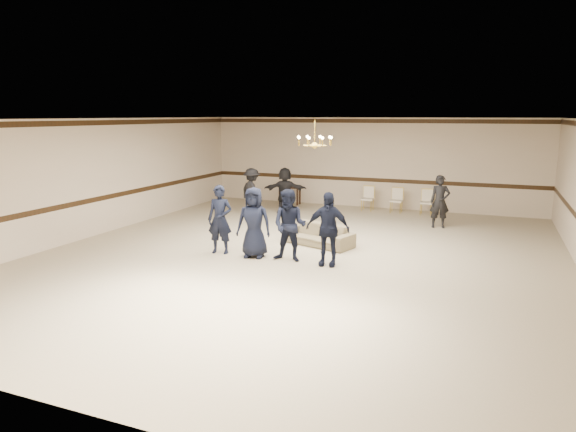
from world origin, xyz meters
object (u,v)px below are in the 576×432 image
(boy_a, at_px, (220,220))
(adult_mid, at_px, (285,190))
(adult_left, at_px, (252,192))
(banquet_chair_right, at_px, (426,202))
(settee, at_px, (318,235))
(console_table, at_px, (290,195))
(chandelier, at_px, (315,132))
(boy_b, at_px, (254,222))
(boy_d, at_px, (328,229))
(adult_right, at_px, (440,202))
(boy_c, at_px, (290,226))
(banquet_chair_mid, at_px, (396,201))
(banquet_chair_left, at_px, (368,199))

(boy_a, xyz_separation_m, adult_mid, (-0.48, 5.30, -0.04))
(adult_left, height_order, banquet_chair_right, adult_left)
(settee, xyz_separation_m, console_table, (-2.92, 5.35, 0.06))
(chandelier, relative_size, boy_b, 0.57)
(boy_b, bearing_deg, banquet_chair_right, 54.82)
(banquet_chair_right, bearing_deg, boy_b, -118.23)
(boy_a, xyz_separation_m, boy_d, (2.70, 0.00, 0.00))
(chandelier, distance_m, adult_right, 4.85)
(adult_right, bearing_deg, banquet_chair_right, 93.42)
(chandelier, height_order, adult_mid, chandelier)
(boy_d, bearing_deg, boy_c, 175.68)
(adult_mid, xyz_separation_m, console_table, (-0.49, 1.67, -0.45))
(adult_right, bearing_deg, console_table, 145.56)
(chandelier, distance_m, adult_left, 4.95)
(adult_mid, distance_m, banquet_chair_mid, 3.82)
(settee, bearing_deg, boy_b, -105.22)
(boy_a, bearing_deg, settee, 30.32)
(boy_a, relative_size, boy_b, 1.00)
(chandelier, distance_m, boy_d, 2.67)
(banquet_chair_left, bearing_deg, banquet_chair_right, -0.46)
(boy_c, relative_size, console_table, 2.08)
(boy_b, height_order, console_table, boy_b)
(boy_d, height_order, adult_right, boy_d)
(settee, distance_m, console_table, 6.10)
(boy_c, distance_m, banquet_chair_mid, 6.89)
(adult_left, bearing_deg, boy_c, 154.53)
(boy_a, height_order, banquet_chair_right, boy_a)
(boy_d, relative_size, adult_mid, 1.06)
(adult_left, height_order, banquet_chair_mid, adult_left)
(console_table, bearing_deg, boy_c, -63.18)
(banquet_chair_left, bearing_deg, adult_left, -147.98)
(boy_d, relative_size, adult_left, 1.06)
(settee, bearing_deg, boy_c, -77.44)
(chandelier, height_order, adult_left, chandelier)
(adult_mid, bearing_deg, boy_d, 102.84)
(boy_a, distance_m, banquet_chair_mid, 7.43)
(boy_b, relative_size, boy_c, 1.00)
(settee, bearing_deg, banquet_chair_left, 106.84)
(boy_a, relative_size, adult_left, 1.06)
(boy_d, bearing_deg, settee, 110.72)
(adult_left, bearing_deg, banquet_chair_mid, -123.96)
(banquet_chair_left, xyz_separation_m, banquet_chair_mid, (1.00, 0.00, 0.00))
(boy_a, xyz_separation_m, console_table, (-0.98, 6.97, -0.49))
(adult_left, bearing_deg, adult_right, -147.31)
(adult_mid, distance_m, banquet_chair_left, 2.93)
(banquet_chair_mid, relative_size, console_table, 1.06)
(adult_left, distance_m, adult_right, 6.01)
(boy_b, relative_size, boy_d, 1.00)
(boy_a, height_order, adult_right, boy_a)
(boy_a, relative_size, banquet_chair_right, 1.97)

